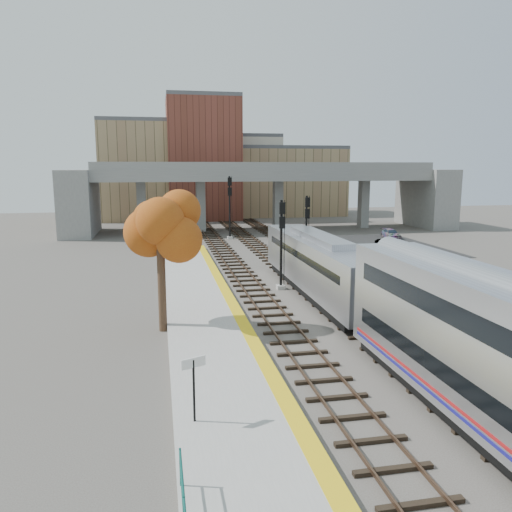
{
  "coord_description": "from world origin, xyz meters",
  "views": [
    {
      "loc": [
        -9.74,
        -24.39,
        8.88
      ],
      "look_at": [
        -2.91,
        10.58,
        2.5
      ],
      "focal_mm": 35.0,
      "sensor_mm": 36.0,
      "label": 1
    }
  ],
  "objects": [
    {
      "name": "car_a",
      "position": [
        12.99,
        22.54,
        0.62
      ],
      "size": [
        1.94,
        3.59,
        1.16
      ],
      "primitive_type": "imported",
      "rotation": [
        0.0,
        0.0,
        -0.17
      ],
      "color": "#99999E",
      "rests_on": "parking_lot"
    },
    {
      "name": "parking_lot",
      "position": [
        14.0,
        28.0,
        0.02
      ],
      "size": [
        14.0,
        18.0,
        0.04
      ],
      "primitive_type": "cube",
      "color": "black",
      "rests_on": "ground"
    },
    {
      "name": "car_c",
      "position": [
        18.79,
        33.25,
        0.6
      ],
      "size": [
        1.97,
        4.03,
        1.13
      ],
      "primitive_type": "imported",
      "rotation": [
        0.0,
        0.0,
        -0.1
      ],
      "color": "#99999E",
      "rests_on": "parking_lot"
    },
    {
      "name": "signal_mast_mid",
      "position": [
        3.0,
        17.61,
        3.05
      ],
      "size": [
        0.6,
        0.64,
        6.4
      ],
      "color": "#9E9E99",
      "rests_on": "ground"
    },
    {
      "name": "yellow_strip",
      "position": [
        -5.35,
        0.0,
        0.35
      ],
      "size": [
        0.7,
        60.0,
        0.01
      ],
      "primitive_type": "cube",
      "color": "yellow",
      "rests_on": "platform"
    },
    {
      "name": "signal_mast_near",
      "position": [
        -1.1,
        10.26,
        3.15
      ],
      "size": [
        0.6,
        0.64,
        6.54
      ],
      "color": "#9E9E99",
      "rests_on": "ground"
    },
    {
      "name": "signal_mast_far",
      "position": [
        -1.1,
        36.8,
        3.98
      ],
      "size": [
        0.6,
        0.64,
        7.77
      ],
      "color": "#9E9E99",
      "rests_on": "ground"
    },
    {
      "name": "tracks",
      "position": [
        0.93,
        12.5,
        0.08
      ],
      "size": [
        10.7,
        95.0,
        0.25
      ],
      "color": "black",
      "rests_on": "ground"
    },
    {
      "name": "car_b",
      "position": [
        14.06,
        25.02,
        0.6
      ],
      "size": [
        1.59,
        3.54,
        1.13
      ],
      "primitive_type": "imported",
      "rotation": [
        0.0,
        0.0,
        -0.12
      ],
      "color": "#99999E",
      "rests_on": "parking_lot"
    },
    {
      "name": "platform",
      "position": [
        -7.25,
        0.0,
        0.17
      ],
      "size": [
        4.5,
        60.0,
        0.35
      ],
      "primitive_type": "cube",
      "color": "#9E9E99",
      "rests_on": "ground"
    },
    {
      "name": "tree",
      "position": [
        -9.72,
        2.4,
        5.73
      ],
      "size": [
        3.6,
        3.6,
        7.72
      ],
      "color": "#382619",
      "rests_on": "ground"
    },
    {
      "name": "locomotive",
      "position": [
        1.0,
        7.93,
        2.28
      ],
      "size": [
        3.02,
        19.05,
        4.1
      ],
      "color": "#A8AAB2",
      "rests_on": "ground"
    },
    {
      "name": "overpass",
      "position": [
        4.92,
        45.0,
        5.81
      ],
      "size": [
        54.0,
        12.0,
        9.5
      ],
      "color": "slate",
      "rests_on": "ground"
    },
    {
      "name": "buildings_far",
      "position": [
        1.26,
        66.57,
        7.88
      ],
      "size": [
        43.0,
        21.0,
        20.6
      ],
      "color": "#9A8259",
      "rests_on": "ground"
    },
    {
      "name": "station_sign",
      "position": [
        -8.78,
        -8.57,
        1.98
      ],
      "size": [
        0.84,
        0.41,
        2.27
      ],
      "rotation": [
        0.0,
        0.0,
        0.41
      ],
      "color": "black",
      "rests_on": "platform"
    },
    {
      "name": "ground",
      "position": [
        0.0,
        0.0,
        0.0
      ],
      "size": [
        160.0,
        160.0,
        0.0
      ],
      "primitive_type": "plane",
      "color": "#47423D",
      "rests_on": "ground"
    }
  ]
}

